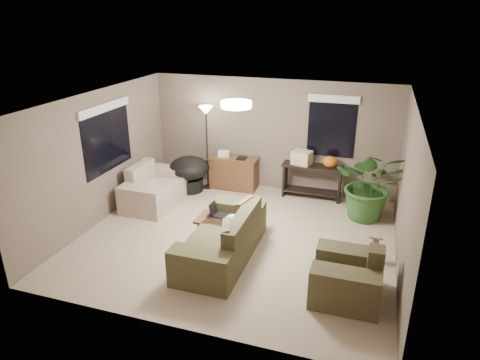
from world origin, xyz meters
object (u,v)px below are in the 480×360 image
(loveseat, at_px, (154,190))
(desk, at_px, (234,173))
(console_table, at_px, (312,179))
(coffee_table, at_px, (225,222))
(floor_lamp, at_px, (206,120))
(papasan_chair, at_px, (189,171))
(houseplant, at_px, (370,192))
(cat_scratching_post, at_px, (374,250))
(armchair, at_px, (348,278))
(main_sofa, at_px, (224,241))

(loveseat, height_order, desk, loveseat)
(loveseat, distance_m, console_table, 3.41)
(coffee_table, distance_m, floor_lamp, 2.79)
(desk, distance_m, papasan_chair, 1.02)
(houseplant, bearing_deg, loveseat, -171.45)
(desk, xyz_separation_m, cat_scratching_post, (3.18, -2.25, -0.16))
(armchair, height_order, desk, armchair)
(armchair, xyz_separation_m, floor_lamp, (-3.43, 3.17, 1.30))
(desk, bearing_deg, floor_lamp, -166.27)
(desk, bearing_deg, loveseat, -136.19)
(houseplant, bearing_deg, floor_lamp, 172.15)
(main_sofa, distance_m, console_table, 3.04)
(coffee_table, xyz_separation_m, cat_scratching_post, (2.56, 0.09, -0.14))
(papasan_chair, distance_m, houseplant, 3.93)
(console_table, bearing_deg, loveseat, -157.24)
(armchair, xyz_separation_m, console_table, (-1.05, 3.33, 0.14))
(loveseat, bearing_deg, coffee_table, -27.79)
(floor_lamp, bearing_deg, desk, 13.73)
(armchair, relative_size, cat_scratching_post, 2.00)
(console_table, bearing_deg, main_sofa, -109.06)
(floor_lamp, distance_m, cat_scratching_post, 4.54)
(console_table, bearing_deg, floor_lamp, -176.03)
(desk, xyz_separation_m, floor_lamp, (-0.59, -0.14, 1.22))
(coffee_table, bearing_deg, cat_scratching_post, 1.95)
(loveseat, relative_size, coffee_table, 1.60)
(loveseat, relative_size, floor_lamp, 0.84)
(floor_lamp, bearing_deg, coffee_table, -61.01)
(cat_scratching_post, bearing_deg, desk, 144.73)
(armchair, height_order, coffee_table, armchair)
(papasan_chair, height_order, floor_lamp, floor_lamp)
(cat_scratching_post, bearing_deg, armchair, -107.97)
(coffee_table, relative_size, houseplant, 0.69)
(papasan_chair, relative_size, houseplant, 0.70)
(papasan_chair, bearing_deg, desk, 25.72)
(loveseat, distance_m, cat_scratching_post, 4.63)
(loveseat, height_order, armchair, same)
(console_table, xyz_separation_m, houseplant, (1.22, -0.66, 0.13))
(floor_lamp, bearing_deg, armchair, -42.72)
(armchair, distance_m, papasan_chair, 4.73)
(desk, distance_m, cat_scratching_post, 3.90)
(console_table, bearing_deg, armchair, -72.53)
(armchair, bearing_deg, coffee_table, 156.25)
(main_sofa, distance_m, floor_lamp, 3.31)
(main_sofa, height_order, loveseat, same)
(main_sofa, bearing_deg, coffee_table, 108.96)
(floor_lamp, bearing_deg, console_table, 3.97)
(armchair, relative_size, console_table, 0.77)
(loveseat, xyz_separation_m, floor_lamp, (0.76, 1.15, 1.30))
(loveseat, xyz_separation_m, houseplant, (4.36, 0.66, 0.27))
(main_sofa, xyz_separation_m, houseplant, (2.21, 2.21, 0.27))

